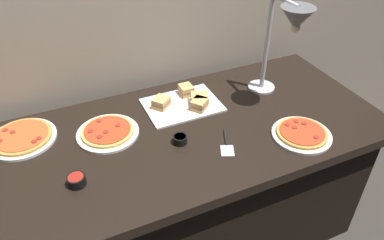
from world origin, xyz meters
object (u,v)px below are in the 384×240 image
Objects in this scene: heat_lamp at (290,28)px; pizza_plate_center at (302,134)px; serving_spatula at (226,144)px; sauce_cup_far at (76,180)px; pizza_plate_raised_stand at (22,137)px; sandwich_platter at (185,102)px; sauce_cup_near at (180,139)px; pizza_plate_front at (108,132)px.

heat_lamp reaches higher than pizza_plate_center.
sauce_cup_far is at bearing 177.05° from serving_spatula.
heat_lamp is 1.93× the size of pizza_plate_center.
heat_lamp reaches higher than pizza_plate_raised_stand.
pizza_plate_center is (-0.06, -0.27, -0.38)m from heat_lamp.
sandwich_platter reaches higher than sauce_cup_near.
pizza_plate_front is 0.95× the size of pizza_plate_raised_stand.
heat_lamp is 0.59m from serving_spatula.
sandwich_platter is 5.09× the size of sauce_cup_far.
pizza_plate_front is 0.37m from pizza_plate_raised_stand.
sauce_cup_far is at bearing -171.89° from sauce_cup_near.
sandwich_platter is 0.67m from sauce_cup_far.
heat_lamp is at bearing -10.26° from pizza_plate_raised_stand.
pizza_plate_front is at bearing 173.26° from heat_lamp.
serving_spatula is (0.04, -0.35, -0.02)m from sandwich_platter.
pizza_plate_center is (0.78, -0.37, 0.00)m from pizza_plate_front.
sauce_cup_near is at bearing -117.40° from sandwich_platter.
pizza_plate_front is 0.53m from serving_spatula.
sandwich_platter reaches higher than serving_spatula.
sandwich_platter is (-0.44, 0.17, -0.38)m from heat_lamp.
sauce_cup_near is (0.27, -0.19, 0.01)m from pizza_plate_front.
heat_lamp reaches higher than serving_spatula.
pizza_plate_raised_stand reaches higher than serving_spatula.
sauce_cup_near is (-0.51, 0.18, 0.01)m from pizza_plate_center.
pizza_plate_center is 0.97m from sauce_cup_far.
heat_lamp is at bearing 77.74° from pizza_plate_center.
pizza_plate_front is at bearing 147.67° from serving_spatula.
sandwich_platter is at bearing -3.64° from pizza_plate_raised_stand.
pizza_plate_raised_stand is 0.69m from sauce_cup_near.
pizza_plate_center is at bearing -25.15° from pizza_plate_front.
pizza_plate_raised_stand is at bearing 114.75° from sauce_cup_far.
pizza_plate_raised_stand is 0.80× the size of sandwich_platter.
sauce_cup_far reaches higher than sauce_cup_near.
pizza_plate_front and pizza_plate_center have the same top height.
heat_lamp reaches higher than sauce_cup_near.
heat_lamp is at bearing -6.74° from pizza_plate_front.
pizza_plate_raised_stand is at bearing 169.74° from heat_lamp.
heat_lamp is 1.84× the size of pizza_plate_front.
sauce_cup_far is at bearing -65.25° from pizza_plate_raised_stand.
serving_spatula is at bearing -154.78° from heat_lamp.
pizza_plate_front is 0.41m from sandwich_platter.
sauce_cup_near reaches higher than pizza_plate_raised_stand.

